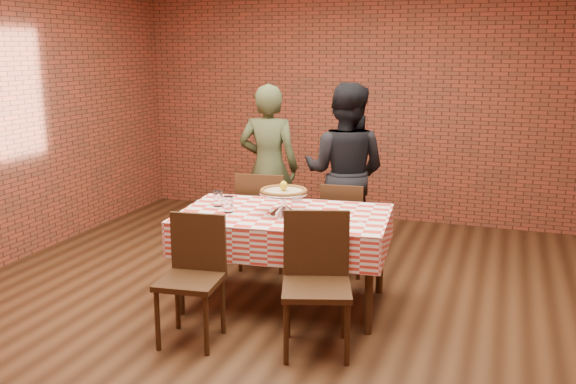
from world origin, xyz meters
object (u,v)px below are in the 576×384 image
(pizza_stand, at_px, (284,203))
(diner_olive, at_px, (269,168))
(water_glass_left, at_px, (229,204))
(water_glass_right, at_px, (218,199))
(table, at_px, (284,259))
(chair_far_left, at_px, (265,219))
(chair_near_right, at_px, (316,286))
(diner_black, at_px, (345,173))
(pizza, at_px, (284,192))
(chair_far_right, at_px, (344,227))
(condiment_caddy, at_px, (297,195))
(chair_near_left, at_px, (190,282))

(pizza_stand, distance_m, diner_olive, 1.51)
(water_glass_left, bearing_deg, water_glass_right, 138.45)
(table, relative_size, pizza_stand, 4.16)
(diner_olive, bearing_deg, water_glass_right, 86.04)
(table, height_order, chair_far_left, chair_far_left)
(chair_near_right, relative_size, diner_black, 0.55)
(diner_black, bearing_deg, table, 83.85)
(pizza, xyz_separation_m, diner_olive, (-0.65, 1.36, -0.10))
(table, height_order, chair_near_right, chair_near_right)
(pizza_stand, distance_m, chair_far_left, 1.01)
(pizza_stand, xyz_separation_m, water_glass_right, (-0.59, 0.04, -0.02))
(diner_olive, bearing_deg, water_glass_left, 91.99)
(chair_near_right, xyz_separation_m, chair_far_right, (-0.22, 1.57, -0.04))
(pizza, height_order, diner_olive, diner_olive)
(table, distance_m, chair_near_right, 0.86)
(pizza, distance_m, water_glass_left, 0.45)
(pizza, relative_size, water_glass_right, 2.92)
(pizza, bearing_deg, water_glass_left, -166.74)
(condiment_caddy, relative_size, diner_black, 0.09)
(pizza, relative_size, diner_black, 0.22)
(chair_near_right, bearing_deg, chair_far_right, 80.01)
(water_glass_left, bearing_deg, pizza, 13.26)
(condiment_caddy, distance_m, chair_far_right, 0.72)
(pizza_stand, relative_size, chair_near_left, 0.44)
(condiment_caddy, relative_size, chair_far_right, 0.17)
(water_glass_right, relative_size, condiment_caddy, 0.85)
(pizza, height_order, chair_near_left, pizza)
(water_glass_right, xyz_separation_m, chair_near_left, (0.20, -0.88, -0.38))
(pizza_stand, distance_m, pizza, 0.09)
(pizza_stand, relative_size, diner_olive, 0.23)
(table, distance_m, chair_far_right, 0.90)
(condiment_caddy, height_order, chair_near_left, condiment_caddy)
(table, distance_m, pizza, 0.56)
(table, relative_size, pizza, 4.38)
(diner_black, bearing_deg, pizza, 84.32)
(pizza, distance_m, water_glass_right, 0.60)
(condiment_caddy, bearing_deg, chair_near_right, -78.40)
(water_glass_left, height_order, chair_near_right, chair_near_right)
(chair_far_left, bearing_deg, diner_black, -152.07)
(pizza, relative_size, chair_near_right, 0.39)
(chair_far_right, bearing_deg, table, 66.90)
(water_glass_left, distance_m, water_glass_right, 0.21)
(chair_far_left, bearing_deg, diner_olive, -81.46)
(chair_far_right, relative_size, diner_olive, 0.51)
(chair_near_right, bearing_deg, water_glass_left, 129.54)
(water_glass_right, distance_m, chair_near_right, 1.33)
(chair_near_right, bearing_deg, water_glass_right, 128.06)
(water_glass_right, height_order, diner_olive, diner_olive)
(pizza_stand, relative_size, pizza, 1.05)
(diner_olive, bearing_deg, condiment_caddy, 115.80)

